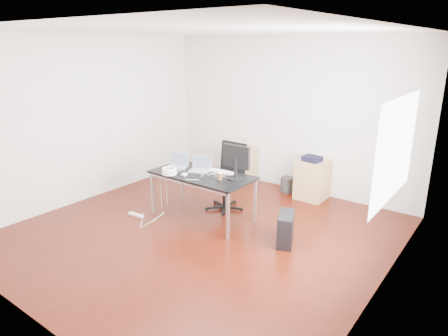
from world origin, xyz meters
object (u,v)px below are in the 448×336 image
Objects in this scene: office_chair at (228,173)px; pc_tower at (286,229)px; filing_cabinet_left at (241,164)px; filing_cabinet_right at (312,179)px; desk at (202,177)px.

office_chair reaches higher than pc_tower.
filing_cabinet_left is at bearing 116.63° from office_chair.
office_chair reaches higher than filing_cabinet_left.
office_chair is 1.54× the size of filing_cabinet_right.
filing_cabinet_left is (-0.59, 1.24, -0.26)m from office_chair.
office_chair reaches higher than filing_cabinet_right.
office_chair is at bearing 134.82° from pc_tower.
filing_cabinet_right is at bearing 80.75° from pc_tower.
filing_cabinet_left is at bearing 180.00° from filing_cabinet_right.
office_chair is at bearing -64.55° from filing_cabinet_left.
filing_cabinet_left is 1.56× the size of pc_tower.
desk is 3.56× the size of pc_tower.
filing_cabinet_left is (-0.53, 1.82, -0.33)m from desk.
desk is 2.29× the size of filing_cabinet_right.
pc_tower is (1.99, -1.81, -0.13)m from filing_cabinet_left.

